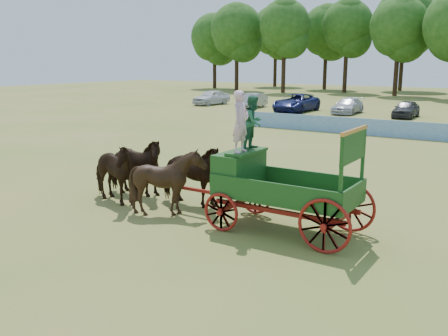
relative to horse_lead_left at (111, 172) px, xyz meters
The scene contains 8 objects.
ground 7.86m from the horse_lead_left, 13.03° to the left, with size 160.00×160.00×0.00m, color olive.
horse_lead_left is the anchor object (origin of this frame).
horse_lead_right 1.10m from the horse_lead_left, 90.00° to the left, with size 1.11×2.44×2.06m, color black.
horse_wheel_left 2.40m from the horse_lead_left, ahead, with size 1.66×1.87×2.06m, color black.
horse_wheel_right 2.64m from the horse_lead_left, 24.62° to the left, with size 1.11×2.44×2.06m, color black.
farm_dray 5.42m from the horse_lead_left, ahead, with size 6.00×2.00×3.84m.
sponsor_banner 20.83m from the horse_lead_left, 71.55° to the left, with size 26.00×0.08×1.05m, color #1C549A.
parked_cars 32.02m from the horse_lead_left, 86.43° to the left, with size 41.79×7.30×1.64m.
Camera 1 is at (4.24, -13.13, 4.63)m, focal length 40.00 mm.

